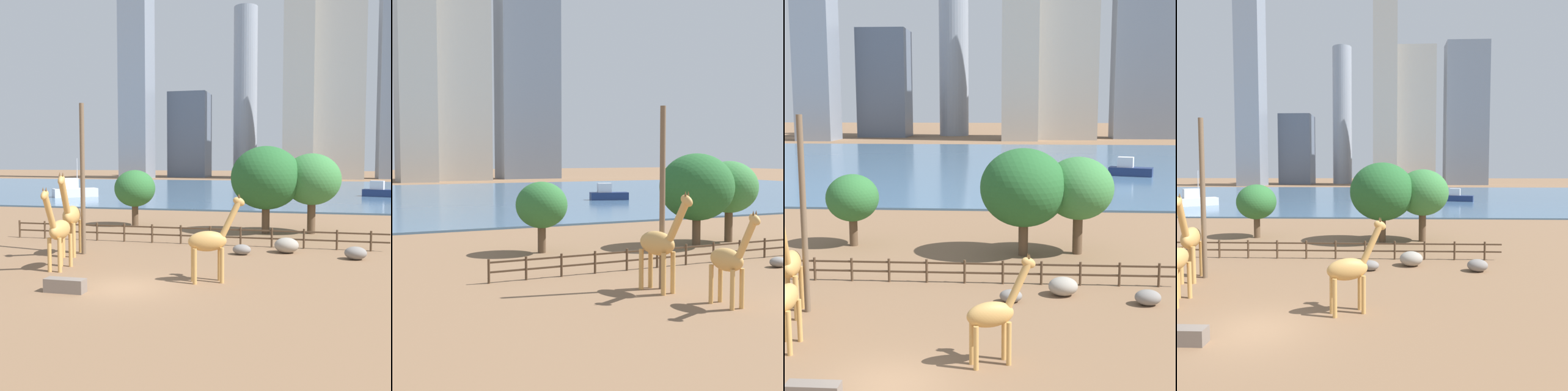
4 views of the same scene
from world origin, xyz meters
TOP-DOWN VIEW (x-y plane):
  - ground_plane at (0.00, 80.00)m, footprint 400.00×400.00m
  - harbor_water at (0.00, 77.00)m, footprint 180.00×86.00m
  - giraffe_tall at (-5.95, 6.45)m, footprint 1.35×3.59m
  - giraffe_young at (-4.71, 2.69)m, footprint 0.93×3.05m
  - utility_pole at (-5.43, 7.07)m, footprint 0.28×0.28m
  - boulder_near_fence at (4.08, 9.04)m, footprint 1.12×0.84m
  - enclosure_fence at (-0.24, 12.00)m, footprint 26.12×0.14m
  - tree_left_large at (8.24, 18.95)m, footprint 4.50×4.50m
  - tree_center_broad at (-6.88, 20.20)m, footprint 3.58×3.58m
  - tree_right_tall at (4.73, 18.30)m, footprint 5.55×5.55m
  - boat_sailboat at (18.99, 60.31)m, footprint 5.94×3.56m
  - skyline_tower_needle at (38.71, 150.43)m, footprint 17.65×9.50m
  - skyline_tower_short at (16.88, 146.42)m, footprint 15.93×12.91m

SIDE VIEW (x-z plane):
  - ground_plane at x=0.00m, z-range 0.00..0.00m
  - harbor_water at x=0.00m, z-range 0.00..0.20m
  - boulder_near_fence at x=4.08m, z-range 0.00..0.63m
  - enclosure_fence at x=-0.24m, z-range 0.11..1.41m
  - boat_sailboat at x=18.99m, z-range -0.20..2.27m
  - giraffe_young at x=-4.71m, z-range -0.12..4.32m
  - giraffe_tall at x=-5.95m, z-range -0.12..4.96m
  - tree_center_broad at x=-6.88m, z-range 0.82..5.76m
  - tree_left_large at x=8.24m, z-range 1.10..7.42m
  - tree_right_tall at x=4.73m, z-range 0.93..7.83m
  - utility_pole at x=-5.43m, z-range 0.00..9.19m
  - skyline_tower_short at x=16.88m, z-range 0.00..56.05m
  - skyline_tower_needle at x=38.71m, z-range 0.00..59.52m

